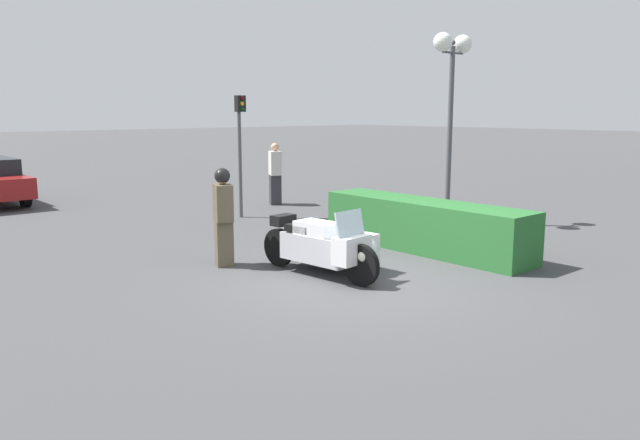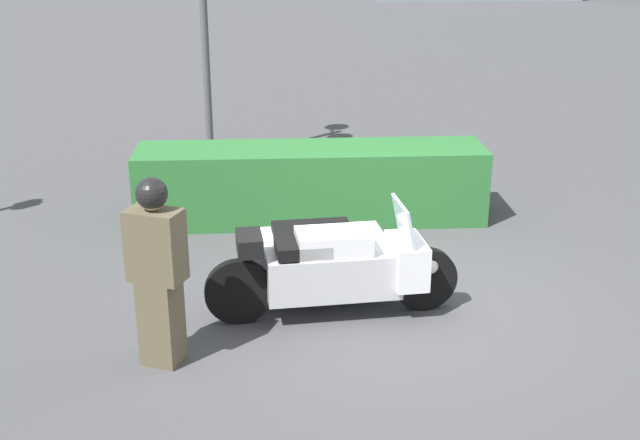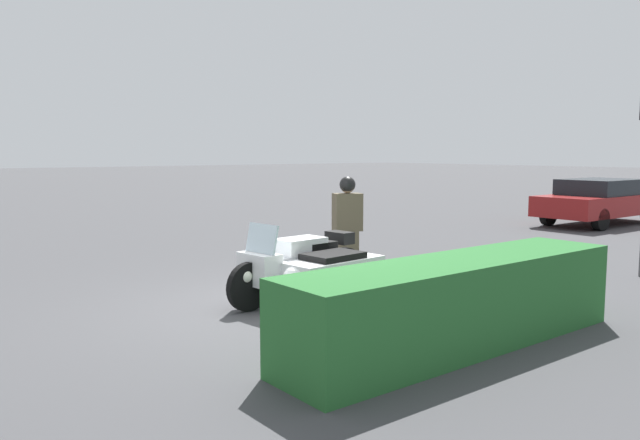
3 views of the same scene
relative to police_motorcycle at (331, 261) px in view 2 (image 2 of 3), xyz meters
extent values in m
plane|color=#424244|center=(0.64, -0.13, -0.47)|extent=(160.00, 160.00, 0.00)
cylinder|color=black|center=(0.92, -0.20, -0.14)|extent=(0.67, 0.16, 0.66)
cylinder|color=black|center=(-0.93, -0.38, -0.14)|extent=(0.67, 0.16, 0.66)
cylinder|color=black|center=(-0.24, 0.24, -0.21)|extent=(0.53, 0.15, 0.52)
cube|color=#B7B7BC|center=(0.00, -0.29, -0.01)|extent=(1.35, 0.59, 0.45)
cube|color=white|center=(0.00, -0.29, 0.31)|extent=(0.76, 0.51, 0.24)
cube|color=black|center=(-0.30, -0.32, 0.29)|extent=(0.57, 0.49, 0.12)
cube|color=white|center=(0.73, -0.22, 0.08)|extent=(0.38, 0.65, 0.44)
cube|color=silver|center=(0.68, -0.23, 0.49)|extent=(0.17, 0.61, 0.40)
sphere|color=white|center=(0.97, -0.20, 0.01)|extent=(0.18, 0.18, 0.18)
cube|color=white|center=(-0.18, 0.25, -0.07)|extent=(1.54, 0.78, 0.50)
sphere|color=white|center=(0.45, 0.31, -0.04)|extent=(0.47, 0.47, 0.47)
cube|color=black|center=(-0.18, 0.25, 0.22)|extent=(0.86, 0.62, 0.09)
cube|color=black|center=(-0.81, -0.37, 0.36)|extent=(0.28, 0.44, 0.18)
cube|color=brown|center=(-1.58, -1.09, -0.07)|extent=(0.41, 0.39, 0.80)
cube|color=brown|center=(-1.58, -1.09, 0.65)|extent=(0.54, 0.44, 0.64)
sphere|color=tan|center=(-1.58, -1.09, 1.08)|extent=(0.22, 0.22, 0.22)
sphere|color=black|center=(-1.58, -1.09, 1.11)|extent=(0.27, 0.27, 0.27)
cube|color=#28662D|center=(-0.08, 2.53, 0.01)|extent=(4.51, 0.98, 0.97)
cylinder|color=#4C4C51|center=(-1.59, 5.22, 1.61)|extent=(0.12, 0.12, 4.16)
camera|label=1|loc=(7.56, -6.84, 2.22)|focal=35.00mm
camera|label=2|loc=(-0.56, -7.46, 3.22)|focal=45.00mm
camera|label=3|loc=(5.23, 6.85, 1.67)|focal=35.00mm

